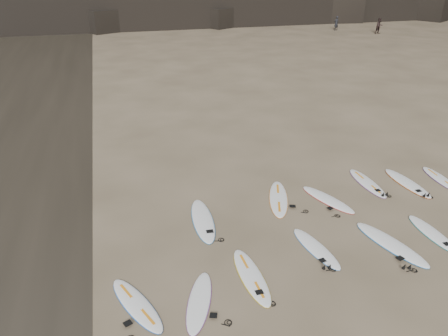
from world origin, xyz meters
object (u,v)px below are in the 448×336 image
(surfboard_2, at_px, (316,248))
(person_b, at_px, (379,26))
(surfboard_3, at_px, (391,244))
(person_a, at_px, (336,23))
(surfboard_4, at_px, (432,233))
(surfboard_9, at_px, (407,183))
(surfboard_8, at_px, (367,183))
(surfboard_10, at_px, (441,179))
(surfboard_7, at_px, (328,199))
(surfboard_5, at_px, (203,220))
(surfboard_6, at_px, (278,198))
(surfboard_11, at_px, (137,304))
(surfboard_1, at_px, (251,276))
(surfboard_0, at_px, (199,301))

(surfboard_2, xyz_separation_m, person_b, (24.95, 35.34, 0.81))
(surfboard_3, distance_m, person_a, 43.76)
(surfboard_4, height_order, surfboard_9, surfboard_9)
(surfboard_2, bearing_deg, person_a, 51.72)
(surfboard_8, xyz_separation_m, surfboard_10, (2.97, -0.47, -0.00))
(surfboard_7, height_order, person_b, person_b)
(surfboard_4, xyz_separation_m, surfboard_5, (-6.83, 2.65, 0.01))
(surfboard_2, height_order, surfboard_4, surfboard_2)
(surfboard_8, distance_m, surfboard_10, 3.01)
(surfboard_6, bearing_deg, surfboard_11, -123.80)
(surfboard_8, bearing_deg, surfboard_2, -137.87)
(surfboard_6, height_order, surfboard_10, surfboard_6)
(surfboard_9, height_order, surfboard_11, surfboard_9)
(surfboard_8, height_order, surfboard_11, surfboard_8)
(surfboard_10, bearing_deg, surfboard_8, 175.70)
(surfboard_6, height_order, surfboard_7, surfboard_6)
(surfboard_5, bearing_deg, surfboard_10, 6.51)
(surfboard_3, xyz_separation_m, surfboard_8, (1.48, 3.72, -0.00))
(surfboard_6, distance_m, surfboard_7, 1.77)
(surfboard_5, bearing_deg, surfboard_11, -122.35)
(surfboard_1, relative_size, person_a, 1.53)
(person_b, bearing_deg, surfboard_11, -134.43)
(surfboard_6, distance_m, person_b, 40.78)
(person_b, bearing_deg, person_a, 129.49)
(surfboard_6, relative_size, surfboard_7, 1.10)
(surfboard_5, bearing_deg, surfboard_2, -35.27)
(surfboard_5, relative_size, surfboard_10, 1.21)
(surfboard_8, bearing_deg, surfboard_7, -159.03)
(surfboard_1, height_order, surfboard_2, surfboard_1)
(surfboard_4, distance_m, surfboard_6, 5.12)
(surfboard_0, relative_size, surfboard_4, 1.02)
(surfboard_7, bearing_deg, surfboard_8, -0.43)
(person_b, bearing_deg, surfboard_8, -128.01)
(surfboard_2, xyz_separation_m, surfboard_10, (6.75, 2.84, -0.00))
(surfboard_2, relative_size, surfboard_8, 0.92)
(surfboard_5, xyz_separation_m, person_a, (24.43, 36.52, 0.77))
(surfboard_7, relative_size, surfboard_11, 1.01)
(surfboard_1, distance_m, surfboard_10, 9.70)
(surfboard_2, relative_size, surfboard_10, 1.01)
(surfboard_1, height_order, surfboard_10, surfboard_1)
(surfboard_1, height_order, surfboard_11, surfboard_1)
(surfboard_4, distance_m, person_a, 42.95)
(surfboard_2, bearing_deg, surfboard_4, -13.22)
(surfboard_3, height_order, surfboard_5, same)
(surfboard_10, bearing_deg, surfboard_7, -172.10)
(person_a, bearing_deg, surfboard_7, 45.34)
(surfboard_0, xyz_separation_m, surfboard_6, (3.87, 4.36, 0.01))
(surfboard_3, bearing_deg, surfboard_1, 168.37)
(surfboard_4, height_order, surfboard_7, surfboard_7)
(surfboard_10, xyz_separation_m, person_b, (18.20, 32.50, 0.81))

